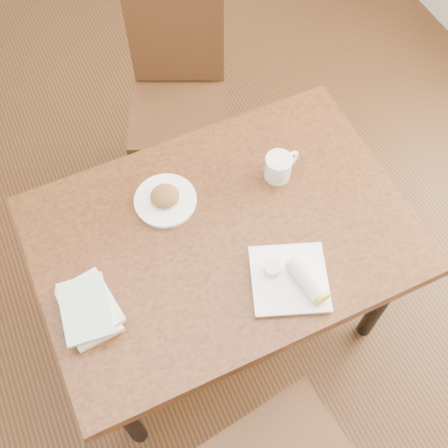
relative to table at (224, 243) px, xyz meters
name	(u,v)px	position (x,y,z in m)	size (l,w,h in m)	color
ground	(224,313)	(0.00, 0.00, -0.68)	(4.00, 5.00, 0.01)	#472814
room_walls	(224,14)	(0.00, 0.00, 0.96)	(4.02, 5.02, 2.80)	beige
table	(224,243)	(0.00, 0.00, 0.00)	(1.25, 0.86, 0.75)	brown
chair_far	(178,88)	(0.17, 0.84, -0.12)	(0.56, 0.56, 0.95)	#442613
plate_scone	(165,199)	(-0.13, 0.19, 0.10)	(0.21, 0.21, 0.07)	white
coffee_mug	(279,166)	(0.27, 0.13, 0.13)	(0.14, 0.09, 0.09)	white
plate_burrito	(295,279)	(0.12, -0.26, 0.10)	(0.31, 0.31, 0.08)	white
book_stack	(89,309)	(-0.49, -0.08, 0.11)	(0.18, 0.24, 0.06)	white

